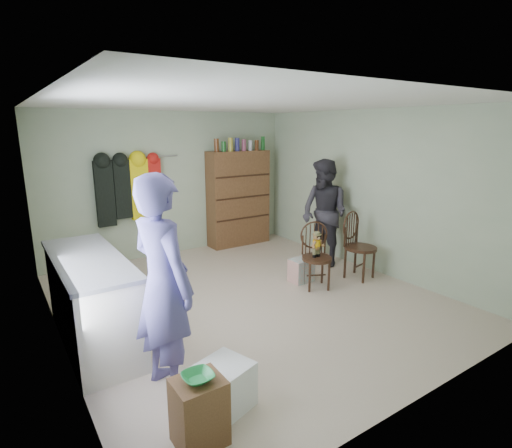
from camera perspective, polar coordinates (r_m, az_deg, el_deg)
ground_plane at (r=5.42m, az=-1.04°, el=-10.59°), size 5.00×5.00×0.00m
room_walls at (r=5.43m, az=-4.17°, el=6.79°), size 5.00×5.00×5.00m
counter at (r=4.57m, az=-22.43°, el=-9.98°), size 0.64×1.86×0.94m
stool at (r=3.16m, az=-8.12°, el=-25.02°), size 0.35×0.30×0.50m
bowl at (r=3.00m, az=-8.31°, el=-20.85°), size 0.22×0.22×0.05m
plastic_tub at (r=3.48m, az=-4.58°, el=-22.06°), size 0.50×0.48×0.38m
chair_front at (r=5.69m, az=8.55°, el=-3.78°), size 0.55×0.55×0.93m
chair_far at (r=6.17m, az=14.26°, el=-2.59°), size 0.54×0.54×1.01m
striped_bag at (r=5.96m, az=6.46°, el=-6.59°), size 0.33×0.26×0.34m
person_left at (r=3.44m, az=-13.12°, el=-8.54°), size 0.58×0.77×1.89m
person_right at (r=6.58m, az=9.73°, el=1.55°), size 0.71×0.89×1.74m
dresser at (r=7.67m, az=-2.54°, el=3.77°), size 1.20×0.39×2.06m
coat_rack at (r=6.86m, az=-17.97°, el=4.81°), size 1.42×0.12×1.09m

